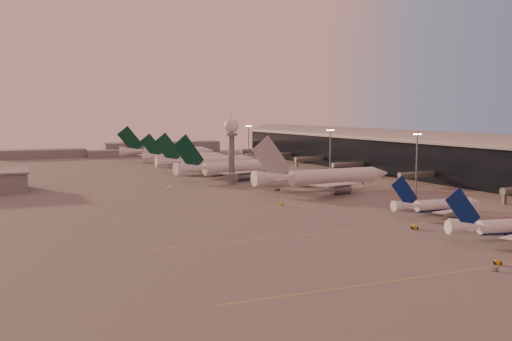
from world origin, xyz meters
name	(u,v)px	position (x,y,z in m)	size (l,w,h in m)	color
ground	(384,236)	(0.00, 0.00, 0.00)	(700.00, 700.00, 0.00)	#5C5A5A
taxiway_markings	(359,201)	(30.00, 56.00, 0.01)	(180.00, 185.25, 0.02)	#D6C64B
terminal	(429,156)	(107.88, 110.09, 10.52)	(57.00, 362.00, 23.04)	black
radar_tower	(231,138)	(5.00, 120.00, 20.95)	(6.40, 6.40, 31.10)	slate
mast_b	(417,161)	(55.00, 55.00, 13.74)	(3.60, 0.56, 25.00)	slate
mast_c	(330,153)	(50.00, 110.00, 13.74)	(3.60, 0.56, 25.00)	slate
mast_d	(249,143)	(48.00, 200.00, 13.74)	(3.60, 0.56, 25.00)	slate
distant_horizon	(128,150)	(2.62, 325.14, 3.89)	(165.00, 37.50, 9.00)	slate
narrowbody_near	(508,229)	(26.60, -16.22, 2.81)	(35.16, 27.80, 13.86)	silver
narrowbody_mid	(438,207)	(34.88, 19.55, 2.67)	(33.83, 26.94, 13.21)	silver
widebody_white	(325,181)	(33.32, 86.48, 4.03)	(66.12, 52.92, 23.25)	silver
greentail_a	(230,170)	(14.20, 144.84, 3.93)	(60.53, 48.41, 22.23)	silver
greentail_b	(208,164)	(16.47, 184.05, 3.80)	(59.22, 47.86, 21.52)	silver
greentail_c	(185,159)	(16.64, 225.53, 3.43)	(52.38, 41.79, 19.40)	silver
greentail_d	(167,154)	(16.19, 264.98, 4.10)	(62.96, 50.30, 23.21)	silver
gsv_truck_a	(496,266)	(0.25, -37.71, 0.99)	(5.05, 2.69, 1.93)	slate
gsv_tug_near	(497,262)	(4.51, -34.03, 0.49)	(3.54, 3.89, 0.95)	gold
gsv_tug_mid	(415,227)	(13.45, 4.30, 0.56)	(4.34, 3.47, 1.08)	gold
gsv_truck_b	(411,203)	(39.53, 38.73, 0.99)	(5.08, 3.43, 1.93)	gold
gsv_truck_c	(282,203)	(-1.41, 56.62, 1.06)	(5.44, 3.83, 2.07)	gold
gsv_catering_b	(398,190)	(52.28, 62.42, 1.84)	(4.91, 3.43, 3.69)	white
gsv_tug_far	(277,190)	(14.35, 92.51, 0.53)	(4.05, 4.04, 1.02)	slate
gsv_truck_d	(168,187)	(-25.52, 115.72, 1.17)	(3.68, 6.02, 2.29)	white
gsv_tug_hangar	(285,172)	(50.55, 157.50, 0.55)	(3.75, 2.27, 1.07)	gold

